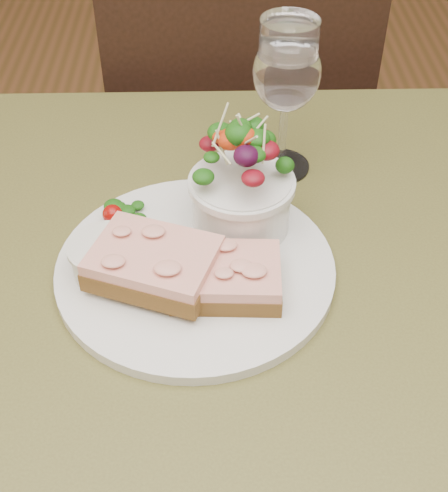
{
  "coord_description": "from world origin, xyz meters",
  "views": [
    {
      "loc": [
        -0.01,
        -0.47,
        1.25
      ],
      "look_at": [
        -0.0,
        0.01,
        0.81
      ],
      "focal_mm": 50.0,
      "sensor_mm": 36.0,
      "label": 1
    }
  ],
  "objects_px": {
    "dinner_plate": "(195,268)",
    "salad_bowl": "(242,181)",
    "ramekin": "(106,257)",
    "cafe_table": "(225,360)",
    "chair_far": "(228,220)",
    "sandwich_front": "(226,277)",
    "wine_glass": "(287,77)",
    "sandwich_back": "(154,263)"
  },
  "relations": [
    {
      "from": "chair_far",
      "to": "salad_bowl",
      "type": "relative_size",
      "value": 7.09
    },
    {
      "from": "cafe_table",
      "to": "sandwich_back",
      "type": "xyz_separation_m",
      "value": [
        -0.07,
        0.01,
        0.14
      ]
    },
    {
      "from": "sandwich_front",
      "to": "sandwich_back",
      "type": "bearing_deg",
      "value": 173.65
    },
    {
      "from": "sandwich_front",
      "to": "wine_glass",
      "type": "bearing_deg",
      "value": 74.06
    },
    {
      "from": "cafe_table",
      "to": "salad_bowl",
      "type": "distance_m",
      "value": 0.2
    },
    {
      "from": "dinner_plate",
      "to": "wine_glass",
      "type": "xyz_separation_m",
      "value": [
        0.1,
        0.18,
        0.12
      ]
    },
    {
      "from": "chair_far",
      "to": "sandwich_back",
      "type": "distance_m",
      "value": 0.81
    },
    {
      "from": "sandwich_back",
      "to": "ramekin",
      "type": "height_order",
      "value": "sandwich_back"
    },
    {
      "from": "sandwich_front",
      "to": "sandwich_back",
      "type": "distance_m",
      "value": 0.07
    },
    {
      "from": "salad_bowl",
      "to": "wine_glass",
      "type": "height_order",
      "value": "wine_glass"
    },
    {
      "from": "ramekin",
      "to": "salad_bowl",
      "type": "relative_size",
      "value": 0.54
    },
    {
      "from": "sandwich_front",
      "to": "wine_glass",
      "type": "height_order",
      "value": "wine_glass"
    },
    {
      "from": "sandwich_back",
      "to": "salad_bowl",
      "type": "relative_size",
      "value": 1.12
    },
    {
      "from": "cafe_table",
      "to": "ramekin",
      "type": "height_order",
      "value": "ramekin"
    },
    {
      "from": "dinner_plate",
      "to": "salad_bowl",
      "type": "relative_size",
      "value": 2.24
    },
    {
      "from": "cafe_table",
      "to": "wine_glass",
      "type": "bearing_deg",
      "value": 71.26
    },
    {
      "from": "dinner_plate",
      "to": "wine_glass",
      "type": "relative_size",
      "value": 1.63
    },
    {
      "from": "chair_far",
      "to": "ramekin",
      "type": "xyz_separation_m",
      "value": [
        -0.14,
        -0.63,
        0.49
      ]
    },
    {
      "from": "chair_far",
      "to": "dinner_plate",
      "type": "bearing_deg",
      "value": 79.98
    },
    {
      "from": "chair_far",
      "to": "dinner_plate",
      "type": "relative_size",
      "value": 3.16
    },
    {
      "from": "cafe_table",
      "to": "ramekin",
      "type": "distance_m",
      "value": 0.18
    },
    {
      "from": "dinner_plate",
      "to": "sandwich_front",
      "type": "relative_size",
      "value": 2.61
    },
    {
      "from": "cafe_table",
      "to": "salad_bowl",
      "type": "relative_size",
      "value": 6.3
    },
    {
      "from": "cafe_table",
      "to": "sandwich_back",
      "type": "height_order",
      "value": "sandwich_back"
    },
    {
      "from": "cafe_table",
      "to": "dinner_plate",
      "type": "height_order",
      "value": "dinner_plate"
    },
    {
      "from": "sandwich_front",
      "to": "salad_bowl",
      "type": "distance_m",
      "value": 0.11
    },
    {
      "from": "sandwich_front",
      "to": "wine_glass",
      "type": "distance_m",
      "value": 0.25
    },
    {
      "from": "dinner_plate",
      "to": "ramekin",
      "type": "bearing_deg",
      "value": -174.44
    },
    {
      "from": "sandwich_front",
      "to": "cafe_table",
      "type": "bearing_deg",
      "value": -126.57
    },
    {
      "from": "ramekin",
      "to": "sandwich_back",
      "type": "bearing_deg",
      "value": -16.85
    },
    {
      "from": "wine_glass",
      "to": "salad_bowl",
      "type": "bearing_deg",
      "value": -114.13
    },
    {
      "from": "wine_glass",
      "to": "dinner_plate",
      "type": "bearing_deg",
      "value": -119.75
    },
    {
      "from": "cafe_table",
      "to": "salad_bowl",
      "type": "height_order",
      "value": "salad_bowl"
    },
    {
      "from": "chair_far",
      "to": "sandwich_front",
      "type": "xyz_separation_m",
      "value": [
        -0.02,
        -0.65,
        0.48
      ]
    },
    {
      "from": "chair_far",
      "to": "dinner_plate",
      "type": "distance_m",
      "value": 0.77
    },
    {
      "from": "cafe_table",
      "to": "sandwich_back",
      "type": "bearing_deg",
      "value": 169.76
    },
    {
      "from": "cafe_table",
      "to": "sandwich_front",
      "type": "height_order",
      "value": "sandwich_front"
    },
    {
      "from": "cafe_table",
      "to": "salad_bowl",
      "type": "xyz_separation_m",
      "value": [
        0.02,
        0.1,
        0.17
      ]
    },
    {
      "from": "dinner_plate",
      "to": "cafe_table",
      "type": "bearing_deg",
      "value": -50.08
    },
    {
      "from": "ramekin",
      "to": "dinner_plate",
      "type": "bearing_deg",
      "value": 5.56
    },
    {
      "from": "chair_far",
      "to": "dinner_plate",
      "type": "height_order",
      "value": "chair_far"
    },
    {
      "from": "dinner_plate",
      "to": "salad_bowl",
      "type": "bearing_deg",
      "value": 50.68
    }
  ]
}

